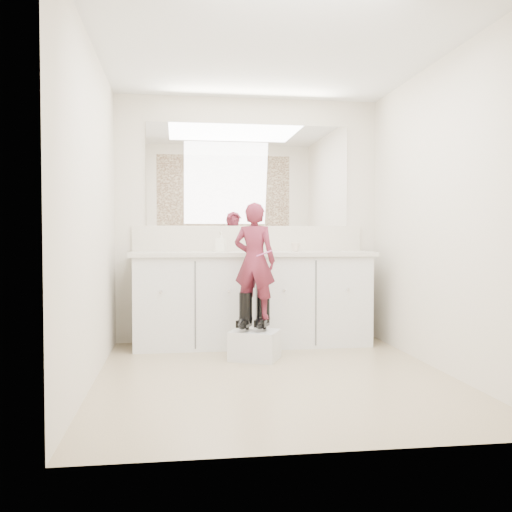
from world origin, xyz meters
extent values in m
plane|color=#8D785C|center=(0.00, 0.00, 0.00)|extent=(3.00, 3.00, 0.00)
plane|color=white|center=(0.00, 0.00, 2.40)|extent=(3.00, 3.00, 0.00)
plane|color=beige|center=(0.00, 1.50, 1.20)|extent=(2.60, 0.00, 2.60)
plane|color=beige|center=(0.00, -1.50, 1.20)|extent=(2.60, 0.00, 2.60)
plane|color=beige|center=(-1.30, 0.00, 1.20)|extent=(0.00, 3.00, 3.00)
plane|color=beige|center=(1.30, 0.00, 1.20)|extent=(0.00, 3.00, 3.00)
cube|color=silver|center=(0.00, 1.23, 0.42)|extent=(2.20, 0.55, 0.85)
cube|color=beige|center=(0.00, 1.21, 0.87)|extent=(2.28, 0.58, 0.04)
cube|color=beige|center=(0.00, 1.49, 1.02)|extent=(2.28, 0.03, 0.25)
cube|color=white|center=(0.00, 1.49, 1.64)|extent=(2.00, 0.02, 1.00)
cube|color=#472819|center=(0.00, -1.49, 1.65)|extent=(2.00, 0.01, 1.20)
cylinder|color=silver|center=(0.00, 1.38, 0.94)|extent=(0.08, 0.08, 0.10)
imported|color=beige|center=(0.41, 1.21, 0.93)|extent=(0.12, 0.12, 0.09)
imported|color=white|center=(-0.30, 1.23, 0.98)|extent=(0.11, 0.11, 0.19)
cube|color=silver|center=(-0.06, 0.59, 0.12)|extent=(0.48, 0.45, 0.24)
imported|color=#9C304F|center=(-0.06, 0.61, 0.83)|extent=(0.42, 0.36, 0.97)
cylinder|color=#D0509D|center=(0.01, 0.53, 0.89)|extent=(0.13, 0.07, 0.06)
camera|label=1|loc=(-0.72, -4.12, 1.04)|focal=40.00mm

